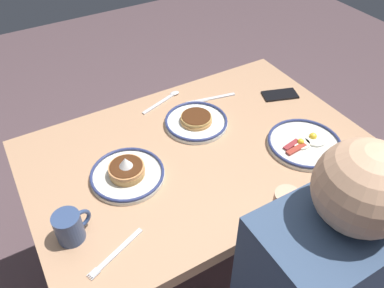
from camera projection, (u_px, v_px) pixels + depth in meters
name	position (u px, v px, depth m)	size (l,w,h in m)	color
ground_plane	(197.00, 261.00, 1.86)	(6.00, 6.00, 0.00)	#554045
dining_table	(198.00, 168.00, 1.42)	(1.19, 0.78, 0.74)	tan
plate_near_main	(196.00, 121.00, 1.45)	(0.24, 0.24, 0.04)	white
plate_center_pancakes	(304.00, 143.00, 1.36)	(0.26, 0.26, 0.04)	silver
plate_far_companion	(128.00, 174.00, 1.24)	(0.25, 0.25, 0.09)	silver
coffee_mug	(70.00, 226.00, 1.05)	(0.11, 0.08, 0.09)	#334772
cell_phone	(280.00, 95.00, 1.60)	(0.14, 0.07, 0.01)	black
fork_near	(116.00, 253.00, 1.04)	(0.19, 0.09, 0.01)	silver
butter_knife	(211.00, 99.00, 1.58)	(0.21, 0.06, 0.01)	silver
tea_spoon	(166.00, 99.00, 1.58)	(0.19, 0.08, 0.01)	silver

